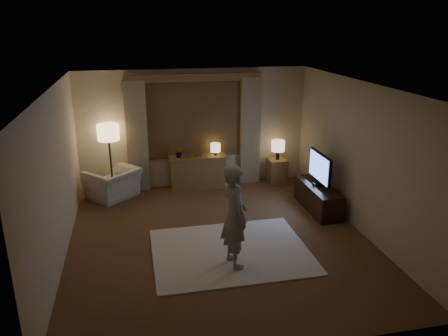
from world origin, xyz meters
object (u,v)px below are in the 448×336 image
object	(u,v)px
side_table	(277,171)
person	(234,216)
tv_stand	(318,198)
armchair	(114,184)
sideboard	(198,173)

from	to	relation	value
side_table	person	xyz separation A→B (m)	(-1.79, -3.30, 0.54)
tv_stand	armchair	bearing A→B (deg)	159.55
armchair	tv_stand	size ratio (longest dim) A/B	0.69
sideboard	tv_stand	bearing A→B (deg)	-38.17
person	tv_stand	bearing A→B (deg)	-61.46
sideboard	person	world-z (taller)	person
tv_stand	person	xyz separation A→B (m)	(-2.09, -1.68, 0.57)
person	side_table	bearing A→B (deg)	-38.75
tv_stand	person	bearing A→B (deg)	-141.25
side_table	tv_stand	xyz separation A→B (m)	(0.30, -1.62, -0.03)
sideboard	armchair	size ratio (longest dim) A/B	1.25
side_table	person	size ratio (longest dim) A/B	0.35
armchair	tv_stand	bearing A→B (deg)	116.94
sideboard	armchair	xyz separation A→B (m)	(-1.82, -0.20, -0.04)
sideboard	armchair	distance (m)	1.83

